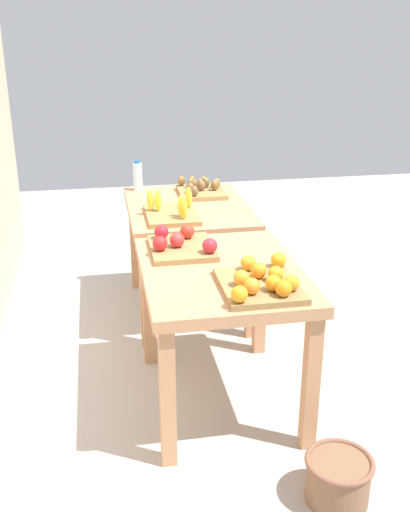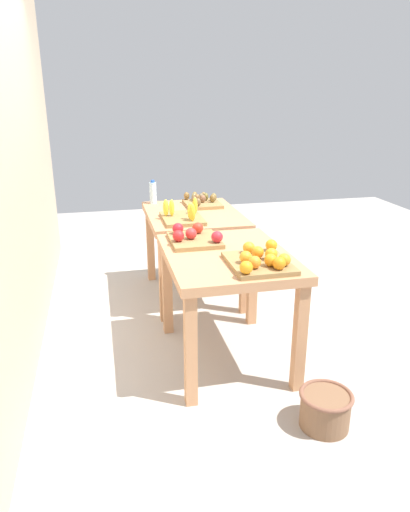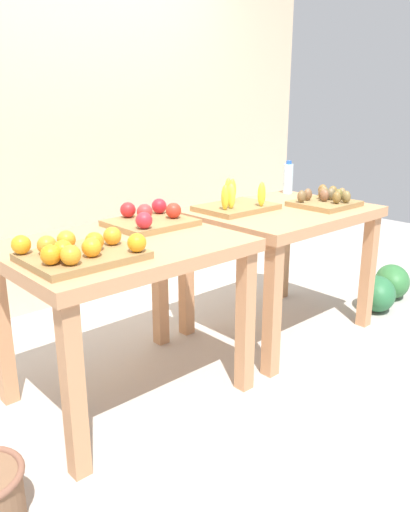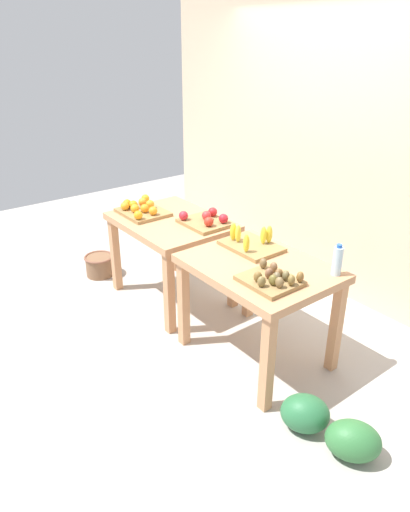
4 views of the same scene
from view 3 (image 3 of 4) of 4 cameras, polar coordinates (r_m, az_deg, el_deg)
The scene contains 10 objects.
ground_plane at distance 2.92m, azimuth 0.82°, elevation -11.30°, with size 8.00×8.00×0.00m, color #AAA49D.
back_wall at distance 3.67m, azimuth -14.41°, elevation 18.31°, with size 4.40×0.12×3.00m, color beige.
display_table_left at distance 2.34m, azimuth -9.20°, elevation -1.13°, with size 1.04×0.80×0.78m.
display_table_right at distance 3.07m, azimuth 8.55°, elevation 3.24°, with size 1.04×0.80×0.78m.
orange_bin at distance 2.05m, azimuth -13.99°, elevation 0.55°, with size 0.46×0.38×0.11m.
apple_bin at distance 2.58m, azimuth -6.19°, elevation 4.23°, with size 0.40×0.35×0.11m.
banana_crate at distance 2.95m, azimuth 3.54°, elevation 5.89°, with size 0.44×0.32×0.17m.
kiwi_bin at distance 3.16m, azimuth 13.46°, elevation 6.18°, with size 0.36×0.32×0.10m.
water_bottle at distance 3.54m, azimuth 9.36°, elevation 8.65°, with size 0.07×0.07×0.22m.
watermelon_pile at distance 3.82m, azimuth 19.65°, elevation -3.32°, with size 0.71×0.44×0.24m.
Camera 3 is at (-1.76, -1.87, 1.38)m, focal length 35.45 mm.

